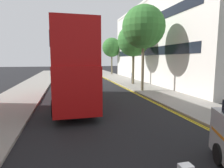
% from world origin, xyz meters
% --- Properties ---
extents(sidewalk_right, '(4.00, 80.00, 0.14)m').
position_xyz_m(sidewalk_right, '(6.50, 16.00, 0.07)').
color(sidewalk_right, gray).
rests_on(sidewalk_right, ground).
extents(sidewalk_left, '(4.00, 80.00, 0.14)m').
position_xyz_m(sidewalk_left, '(-6.50, 16.00, 0.07)').
color(sidewalk_left, gray).
rests_on(sidewalk_left, ground).
extents(kerb_line_outer, '(0.10, 56.00, 0.01)m').
position_xyz_m(kerb_line_outer, '(4.40, 14.00, 0.00)').
color(kerb_line_outer, yellow).
rests_on(kerb_line_outer, ground).
extents(kerb_line_inner, '(0.10, 56.00, 0.01)m').
position_xyz_m(kerb_line_inner, '(4.24, 14.00, 0.00)').
color(kerb_line_inner, yellow).
rests_on(kerb_line_inner, ground).
extents(double_decker_bus_away, '(2.90, 10.84, 5.64)m').
position_xyz_m(double_decker_bus_away, '(-1.93, 13.86, 3.03)').
color(double_decker_bus_away, '#B20F0F').
rests_on(double_decker_bus_away, ground).
extents(pedestrian_far, '(0.34, 0.22, 1.62)m').
position_xyz_m(pedestrian_far, '(6.41, 23.68, 0.99)').
color(pedestrian_far, '#2D2D38').
rests_on(pedestrian_far, sidewalk_right).
extents(street_tree_near, '(4.13, 4.13, 7.72)m').
position_xyz_m(street_tree_near, '(6.26, 22.96, 5.77)').
color(street_tree_near, '#6B6047').
rests_on(street_tree_near, sidewalk_right).
extents(street_tree_mid, '(4.32, 4.32, 8.63)m').
position_xyz_m(street_tree_mid, '(5.33, 17.48, 6.59)').
color(street_tree_mid, '#6B6047').
rests_on(street_tree_mid, sidewalk_right).
extents(street_tree_far, '(4.06, 4.06, 7.76)m').
position_xyz_m(street_tree_far, '(7.31, 39.39, 5.85)').
color(street_tree_far, '#6B6047').
rests_on(street_tree_far, sidewalk_right).
extents(townhouse_terrace_right, '(10.08, 28.00, 11.58)m').
position_xyz_m(townhouse_terrace_right, '(13.50, 25.14, 5.79)').
color(townhouse_terrace_right, silver).
rests_on(townhouse_terrace_right, ground).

